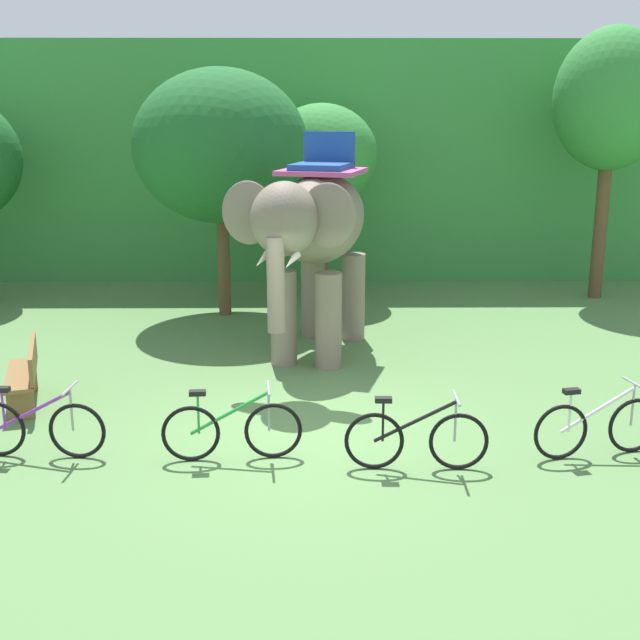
{
  "coord_description": "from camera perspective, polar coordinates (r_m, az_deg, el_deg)",
  "views": [
    {
      "loc": [
        0.05,
        -10.0,
        4.19
      ],
      "look_at": [
        0.16,
        1.0,
        1.3
      ],
      "focal_mm": 45.64,
      "sensor_mm": 36.0,
      "label": 1
    }
  ],
  "objects": [
    {
      "name": "tree_far_left",
      "position": [
        19.06,
        19.76,
        14.27
      ],
      "size": [
        2.46,
        2.46,
        5.87
      ],
      "color": "brown",
      "rests_on": "ground"
    },
    {
      "name": "foliage_hedge",
      "position": [
        22.78,
        -0.68,
        11.38
      ],
      "size": [
        36.0,
        6.0,
        5.73
      ],
      "primitive_type": "cube",
      "color": "#3D8E42",
      "rests_on": "ground"
    },
    {
      "name": "tree_left",
      "position": [
        16.56,
        -7.0,
        11.98
      ],
      "size": [
        3.47,
        3.47,
        4.95
      ],
      "color": "brown",
      "rests_on": "ground"
    },
    {
      "name": "bike_green",
      "position": [
        10.03,
        -6.21,
        -7.66
      ],
      "size": [
        1.71,
        0.52,
        0.92
      ],
      "color": "black",
      "rests_on": "ground"
    },
    {
      "name": "tree_center_left",
      "position": [
        18.21,
        0.12,
        11.34
      ],
      "size": [
        2.46,
        2.46,
        4.28
      ],
      "color": "brown",
      "rests_on": "ground"
    },
    {
      "name": "ground_plane",
      "position": [
        10.84,
        -0.78,
        -8.02
      ],
      "size": [
        80.0,
        80.0,
        0.0
      ],
      "primitive_type": "plane",
      "color": "#567F47"
    },
    {
      "name": "bike_black",
      "position": [
        9.78,
        6.75,
        -8.28
      ],
      "size": [
        1.71,
        0.52,
        0.92
      ],
      "color": "black",
      "rests_on": "ground"
    },
    {
      "name": "bike_purple",
      "position": [
        10.62,
        -19.26,
        -7.14
      ],
      "size": [
        1.71,
        0.52,
        0.92
      ],
      "color": "black",
      "rests_on": "ground"
    },
    {
      "name": "bike_white",
      "position": [
        10.63,
        18.9,
        -7.07
      ],
      "size": [
        1.68,
        0.55,
        0.92
      ],
      "color": "black",
      "rests_on": "ground"
    },
    {
      "name": "wooden_bench",
      "position": [
        12.46,
        -19.93,
        -3.52
      ],
      "size": [
        0.82,
        1.55,
        0.89
      ],
      "color": "brown",
      "rests_on": "ground"
    },
    {
      "name": "elephant",
      "position": [
        13.65,
        -0.36,
        6.35
      ],
      "size": [
        2.59,
        4.24,
        3.78
      ],
      "color": "gray",
      "rests_on": "ground"
    }
  ]
}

